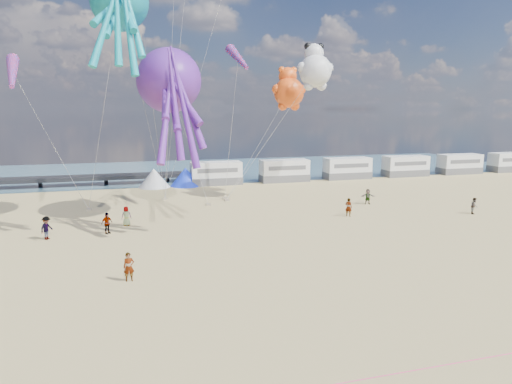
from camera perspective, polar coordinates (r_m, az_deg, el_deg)
name	(u,v)px	position (r m, az deg, el deg)	size (l,w,h in m)	color
ground	(251,328)	(21.65, -0.62, -16.66)	(120.00, 120.00, 0.00)	tan
water	(162,171)	(74.45, -11.71, 2.55)	(120.00, 120.00, 0.00)	#3C6174
motorhome_0	(216,173)	(60.23, -5.02, 2.35)	(6.60, 2.50, 3.00)	silver
motorhome_1	(284,171)	(62.67, 3.56, 2.68)	(6.60, 2.50, 3.00)	silver
motorhome_2	(347,168)	(66.39, 11.33, 2.93)	(6.60, 2.50, 3.00)	silver
motorhome_3	(405,166)	(71.19, 18.18, 3.10)	(6.60, 2.50, 3.00)	silver
motorhome_4	(459,164)	(76.87, 24.09, 3.21)	(6.60, 2.50, 3.00)	silver
motorhome_5	(510,162)	(83.24, 29.14, 3.29)	(6.60, 2.50, 3.00)	silver
tent_white	(154,178)	(59.34, -12.62, 1.72)	(4.00, 4.00, 2.40)	white
tent_blue	(186,177)	(59.68, -8.79, 1.90)	(4.00, 4.00, 2.40)	#1933CC
standing_person	(129,267)	(27.65, -15.61, -9.01)	(0.62, 0.41, 1.70)	tan
beachgoer_1	(474,206)	(47.93, 25.62, -1.58)	(0.76, 0.50, 1.56)	#7F6659
beachgoer_2	(47,228)	(38.32, -24.71, -4.11)	(0.87, 0.68, 1.80)	#7F6659
beachgoer_3	(107,223)	(38.30, -18.14, -3.73)	(1.11, 0.64, 1.73)	#7F6659
beachgoer_4	(368,197)	(49.13, 13.80, -0.56)	(0.93, 0.39, 1.59)	#7F6659
beachgoer_5	(349,207)	(43.11, 11.49, -1.88)	(1.60, 0.51, 1.73)	#7F6659
beachgoer_6	(126,216)	(40.44, -15.90, -2.91)	(0.61, 0.40, 1.68)	#7F6659
sandbag_a	(89,210)	(47.49, -20.18, -2.12)	(0.50, 0.35, 0.22)	gray
sandbag_b	(208,204)	(47.38, -5.98, -1.56)	(0.50, 0.35, 0.22)	gray
sandbag_c	(227,200)	(49.51, -3.67, -1.01)	(0.50, 0.35, 0.22)	gray
sandbag_d	(225,198)	(50.65, -3.91, -0.75)	(0.50, 0.35, 0.22)	gray
sandbag_e	(165,199)	(50.96, -11.30, -0.86)	(0.50, 0.35, 0.22)	gray
kite_octopus_teal	(119,1)	(41.75, -16.71, 21.90)	(4.21, 9.81, 11.21)	teal
kite_octopus_purple	(169,81)	(41.91, -10.86, 13.50)	(4.59, 10.70, 12.23)	#5F2493
kite_panda	(315,71)	(49.06, 7.42, 14.76)	(4.06, 3.82, 5.73)	silver
kite_teddy_orange	(289,93)	(52.61, 4.14, 12.28)	(4.09, 3.85, 5.77)	#FF5816
windsock_left	(12,72)	(44.51, -28.16, 13.09)	(1.10, 7.97, 7.97)	red
windsock_mid	(238,58)	(45.41, -2.25, 16.40)	(1.00, 5.23, 5.23)	red
windsock_right	(169,99)	(45.28, -10.82, 11.30)	(0.90, 4.84, 4.84)	red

